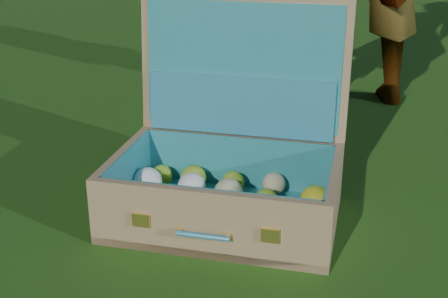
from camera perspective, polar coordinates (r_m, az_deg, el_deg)
ground at (r=2.10m, az=4.75°, el=-4.36°), size 60.00×60.00×0.00m
stray_ball at (r=2.14m, az=-6.37°, el=-2.81°), size 0.07×0.07×0.07m
suitcase at (r=1.95m, az=0.49°, el=-0.56°), size 0.79×0.68×0.66m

